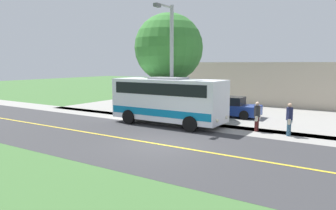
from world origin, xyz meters
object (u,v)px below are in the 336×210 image
commercial_building (266,81)px  parked_car_near (229,107)px  shuttle_bus_front (168,99)px  tree_curbside (169,48)px  street_light_pole (171,59)px  pedestrian_waiting (257,115)px  pedestrian_with_bags (289,118)px

commercial_building → parked_car_near: bearing=3.0°
shuttle_bus_front → commercial_building: commercial_building is taller
shuttle_bus_front → tree_curbside: bearing=-147.7°
street_light_pole → parked_car_near: bearing=155.8°
parked_car_near → commercial_building: (-11.85, -0.63, 1.29)m
pedestrian_waiting → commercial_building: commercial_building is taller
shuttle_bus_front → commercial_building: (-16.89, 1.41, 0.33)m
pedestrian_waiting → pedestrian_with_bags: bearing=83.3°
shuttle_bus_front → parked_car_near: (-5.04, 2.04, -0.96)m
pedestrian_with_bags → street_light_pole: (0.43, -7.25, 3.18)m
shuttle_bus_front → pedestrian_with_bags: 7.26m
pedestrian_with_bags → street_light_pole: street_light_pole is taller
pedestrian_with_bags → tree_curbside: bearing=-103.1°
parked_car_near → commercial_building: 11.94m
pedestrian_with_bags → street_light_pole: 7.93m
street_light_pole → tree_curbside: bearing=-145.2°
pedestrian_waiting → street_light_pole: street_light_pole is taller
shuttle_bus_front → commercial_building: bearing=175.2°
shuttle_bus_front → pedestrian_waiting: size_ratio=4.33×
pedestrian_waiting → street_light_pole: bearing=-83.2°
pedestrian_with_bags → pedestrian_waiting: bearing=-96.7°
street_light_pole → shuttle_bus_front: bearing=9.9°
street_light_pole → commercial_building: bearing=174.9°
shuttle_bus_front → pedestrian_waiting: shuttle_bus_front is taller
shuttle_bus_front → parked_car_near: 5.52m
shuttle_bus_front → tree_curbside: size_ratio=0.99×
shuttle_bus_front → tree_curbside: tree_curbside is taller
shuttle_bus_front → street_light_pole: street_light_pole is taller
parked_car_near → commercial_building: bearing=-177.0°
parked_car_near → tree_curbside: (2.15, -3.86, 4.28)m
pedestrian_with_bags → parked_car_near: pedestrian_with_bags is taller
pedestrian_waiting → street_light_pole: 6.35m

